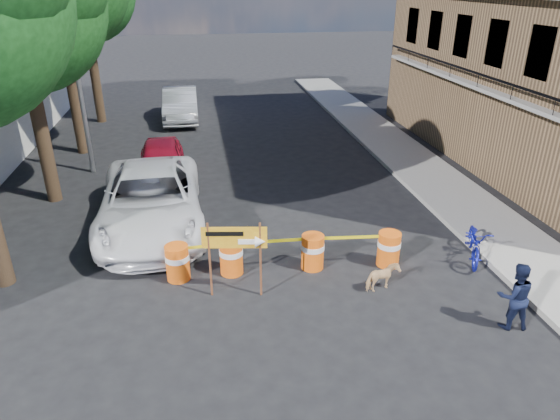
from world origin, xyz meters
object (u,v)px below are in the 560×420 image
object	(u,v)px
detour_sign	(243,243)
dog	(382,278)
barrel_mid_left	(231,256)
barrel_far_left	(177,262)
suv_white	(151,200)
pedestrian	(515,296)
sedan_silver	(180,104)
barrel_mid_right	(313,251)
bicycle	(478,226)
barrel_far_right	(389,248)
sedan_red	(162,160)

from	to	relation	value
detour_sign	dog	xyz separation A→B (m)	(3.17, -0.33, -1.02)
barrel_mid_left	barrel_far_left	bearing A→B (deg)	-177.63
dog	suv_white	xyz separation A→B (m)	(-5.44, 4.23, 0.52)
detour_sign	pedestrian	xyz separation A→B (m)	(5.34, -2.04, -0.61)
detour_sign	dog	size ratio (longest dim) A/B	2.32
suv_white	sedan_silver	world-z (taller)	suv_white
suv_white	sedan_silver	bearing A→B (deg)	85.01
barrel_mid_right	dog	xyz separation A→B (m)	(1.37, -1.25, -0.14)
barrel_mid_right	bicycle	bearing A→B (deg)	-3.47
dog	detour_sign	bearing A→B (deg)	65.12
barrel_far_left	dog	world-z (taller)	barrel_far_left
barrel_mid_left	bicycle	world-z (taller)	bicycle
barrel_far_left	barrel_far_right	bearing A→B (deg)	-2.35
barrel_far_left	bicycle	xyz separation A→B (m)	(7.51, -0.29, 0.46)
sedan_red	dog	bearing A→B (deg)	-58.61
barrel_far_left	sedan_silver	xyz separation A→B (m)	(-0.09, 15.20, 0.32)
barrel_mid_left	pedestrian	bearing A→B (deg)	-28.79
barrel_mid_right	sedan_silver	world-z (taller)	sedan_silver
detour_sign	sedan_silver	distance (m)	16.23
barrel_far_left	detour_sign	xyz separation A→B (m)	(1.50, -0.95, 0.88)
barrel_far_right	sedan_red	world-z (taller)	sedan_red
barrel_far_left	dog	bearing A→B (deg)	-15.30
sedan_red	barrel_far_right	bearing A→B (deg)	-52.15
pedestrian	suv_white	size ratio (longest dim) A/B	0.24
barrel_far_left	bicycle	world-z (taller)	bicycle
detour_sign	bicycle	distance (m)	6.06
barrel_far_right	detour_sign	distance (m)	3.89
detour_sign	bicycle	size ratio (longest dim) A/B	0.99
barrel_far_right	dog	size ratio (longest dim) A/B	1.13
barrel_far_right	bicycle	size ratio (longest dim) A/B	0.48
sedan_red	bicycle	bearing A→B (deg)	-43.08
dog	sedan_red	xyz separation A→B (m)	(-5.34, 8.18, 0.35)
barrel_mid_left	barrel_far_right	size ratio (longest dim) A/B	1.00
barrel_far_right	dog	distance (m)	1.20
detour_sign	barrel_far_left	bearing A→B (deg)	156.78
pedestrian	sedan_red	bearing A→B (deg)	-44.10
sedan_red	sedan_silver	world-z (taller)	sedan_silver
dog	sedan_silver	world-z (taller)	sedan_silver
bicycle	detour_sign	bearing A→B (deg)	-149.77
barrel_far_left	sedan_silver	distance (m)	15.20
barrel_mid_right	pedestrian	xyz separation A→B (m)	(3.53, -2.96, 0.28)
barrel_mid_right	suv_white	bearing A→B (deg)	143.75
pedestrian	sedan_red	world-z (taller)	pedestrian
barrel_mid_left	detour_sign	bearing A→B (deg)	-78.09
barrel_mid_left	bicycle	bearing A→B (deg)	-3.13
barrel_mid_right	detour_sign	world-z (taller)	detour_sign
barrel_far_left	dog	xyz separation A→B (m)	(4.68, -1.28, -0.14)
barrel_far_left	detour_sign	bearing A→B (deg)	-32.32
barrel_far_left	bicycle	bearing A→B (deg)	-2.18
suv_white	sedan_red	size ratio (longest dim) A/B	1.52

